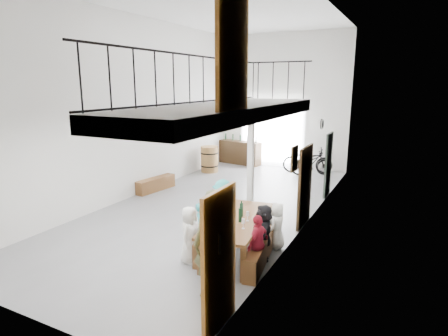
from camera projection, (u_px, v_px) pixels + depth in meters
The scene contains 24 objects.
floor at pixel (215, 206), 10.93m from camera, with size 12.00×12.00×0.00m, color slate.
room_walls at pixel (214, 81), 10.14m from camera, with size 12.00×12.00×12.00m.
gateway_portal at pixel (272, 133), 15.97m from camera, with size 2.80×0.08×2.80m, color white.
right_wall_decor at pixel (287, 170), 7.73m from camera, with size 0.07×8.28×5.07m.
balcony at pixel (229, 113), 6.68m from camera, with size 1.52×5.62×4.00m.
tasting_table at pixel (238, 222), 7.66m from camera, with size 1.31×2.55×0.79m.
bench_inner at pixel (215, 237), 8.10m from camera, with size 0.34×2.14×0.49m, color brown.
bench_wall at pixel (261, 250), 7.48m from camera, with size 0.26×2.01×0.46m, color brown.
tableware at pixel (236, 217), 7.33m from camera, with size 0.60×0.90×0.35m.
side_bench at pixel (156, 184), 12.42m from camera, with size 0.34×1.54×0.43m, color brown.
oak_barrel at pixel (209, 159), 15.00m from camera, with size 0.70×0.70×1.03m.
serving_counter at pixel (240, 152), 16.51m from camera, with size 1.91×0.53×1.01m, color #312010.
counter_bottles at pixel (240, 138), 16.37m from camera, with size 1.65×0.34×0.28m.
guest_left_a at pixel (190, 235), 7.38m from camera, with size 0.56×0.37×1.15m, color white.
guest_left_b at pixel (202, 227), 7.84m from camera, with size 0.39×0.26×1.07m, color teal.
guest_left_c at pixel (212, 216), 8.39m from camera, with size 0.57×0.44×1.17m, color white.
guest_left_d at pixel (223, 207), 8.80m from camera, with size 0.85×0.49×1.31m, color teal.
guest_right_a at pixel (258, 243), 7.02m from camera, with size 0.65×0.27×1.12m, color #B51F36.
guest_right_b at pixel (264, 232), 7.50m from camera, with size 1.07×0.34×1.15m, color black.
guest_right_c at pixel (277, 226), 8.00m from camera, with size 0.50×0.32×1.02m, color white.
host_standing at pixel (213, 245), 6.10m from camera, with size 0.66×0.44×1.82m, color #494A29.
potted_plant at pixel (305, 202), 10.55m from camera, with size 0.41×0.35×0.45m, color #1A481B.
bicycle_near at pixel (308, 160), 14.81m from camera, with size 0.67×1.93×1.02m, color black.
bicycle_far at pixel (312, 163), 14.45m from camera, with size 0.45×1.60×0.96m, color black.
Camera 1 is at (4.93, -9.18, 3.49)m, focal length 30.00 mm.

